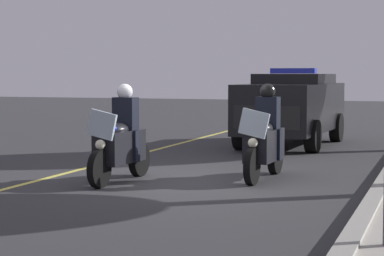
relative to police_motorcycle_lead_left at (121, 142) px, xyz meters
name	(u,v)px	position (x,y,z in m)	size (l,w,h in m)	color
ground_plane	(181,181)	(-0.42, 0.97, -0.70)	(80.00, 80.00, 0.00)	#333335
curb_strip	(382,187)	(-0.42, 4.42, -0.62)	(48.00, 0.24, 0.15)	#9E9B93
lane_stripe_center	(61,174)	(-0.42, -1.44, -0.70)	(48.00, 0.12, 0.01)	#E0D14C
police_motorcycle_lead_left	(121,142)	(0.00, 0.00, 0.00)	(2.14, 0.59, 1.72)	black
police_motorcycle_lead_right	(265,140)	(-1.14, 2.31, 0.00)	(2.14, 0.59, 1.72)	black
police_suv	(292,105)	(-7.36, 1.55, 0.37)	(4.98, 2.24, 2.05)	black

